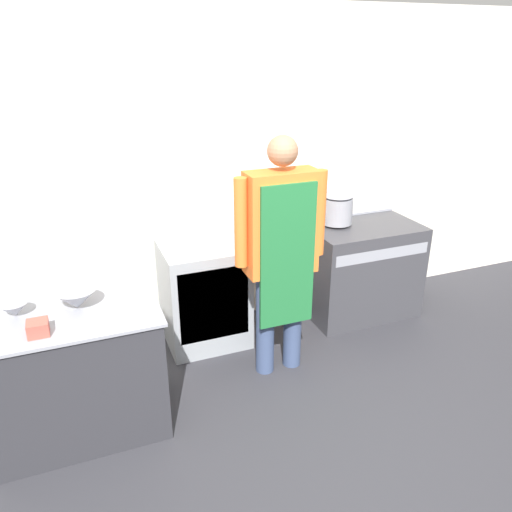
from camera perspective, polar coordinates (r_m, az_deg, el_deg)
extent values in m
plane|color=#2D2D33|center=(3.21, 8.05, -24.86)|extent=(14.00, 14.00, 0.00)
cube|color=silver|center=(4.26, -5.17, 9.08)|extent=(8.00, 0.05, 2.70)
cube|color=#2D2D33|center=(3.48, -19.80, -12.53)|extent=(1.05, 0.67, 0.84)
cube|color=gray|center=(3.26, -20.81, -6.30)|extent=(1.09, 0.70, 0.02)
cube|color=#38383D|center=(4.75, 11.85, -1.54)|extent=(1.01, 0.64, 0.87)
cube|color=gray|center=(4.42, 14.24, 0.25)|extent=(0.92, 0.03, 0.10)
cube|color=gray|center=(4.83, 10.34, 4.65)|extent=(1.01, 0.03, 0.02)
cube|color=#93999E|center=(4.22, -5.93, -4.34)|extent=(0.67, 0.59, 0.88)
cube|color=silver|center=(3.96, -4.80, -5.56)|extent=(0.57, 0.02, 0.61)
cylinder|color=#38476B|center=(3.82, 1.05, -7.71)|extent=(0.14, 0.14, 0.84)
cylinder|color=#38476B|center=(3.90, 4.22, -7.06)|extent=(0.14, 0.14, 0.84)
cube|color=orange|center=(3.52, 2.89, 3.79)|extent=(0.51, 0.22, 0.74)
cube|color=#1E6633|center=(3.50, 3.63, -0.20)|extent=(0.41, 0.02, 1.06)
cylinder|color=orange|center=(3.40, -1.76, 3.77)|extent=(0.09, 0.09, 0.63)
cylinder|color=orange|center=(3.64, 7.25, 4.89)|extent=(0.09, 0.09, 0.63)
sphere|color=#9E7051|center=(3.39, 3.06, 11.90)|extent=(0.21, 0.21, 0.21)
cone|color=gray|center=(3.27, -19.85, -4.62)|extent=(0.26, 0.26, 0.13)
cone|color=gray|center=(3.33, -25.90, -5.52)|extent=(0.17, 0.17, 0.09)
cube|color=#B24C3F|center=(3.07, -23.66, -7.55)|extent=(0.12, 0.12, 0.08)
cylinder|color=gray|center=(4.52, 9.25, 5.16)|extent=(0.28, 0.28, 0.23)
ellipsoid|color=gray|center=(4.48, 9.36, 6.82)|extent=(0.27, 0.27, 0.05)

